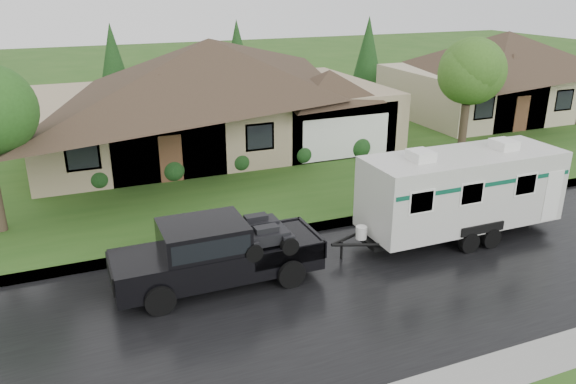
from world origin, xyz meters
The scene contains 10 objects.
ground centered at (0.00, 0.00, 0.00)m, with size 140.00×140.00×0.00m, color #285019.
road centered at (0.00, -2.00, 0.01)m, with size 140.00×8.00×0.01m, color black.
curb centered at (0.00, 2.25, 0.07)m, with size 140.00×0.50×0.15m, color gray.
lawn centered at (0.00, 15.00, 0.07)m, with size 140.00×26.00×0.15m, color #285019.
house_main centered at (2.29, 13.84, 3.59)m, with size 19.44×10.80×6.90m.
house_neighbor centered at (22.27, 14.34, 3.32)m, with size 15.12×9.72×6.45m.
tree_right_green centered at (13.30, 7.56, 4.19)m, with size 3.52×3.52×5.83m.
shrub_row centered at (2.00, 9.30, 0.65)m, with size 13.60×1.00×1.00m.
pickup_truck centered at (-1.84, -0.19, 1.08)m, with size 6.05×2.30×2.02m.
travel_trailer centered at (6.97, -0.19, 1.78)m, with size 7.46×2.62×3.35m.
Camera 1 is at (-5.44, -14.62, 8.49)m, focal length 35.00 mm.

